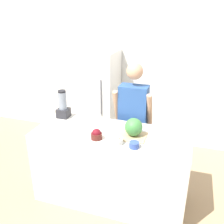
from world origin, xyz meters
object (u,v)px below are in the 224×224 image
object	(u,v)px
refrigerator	(96,99)
bowl_cream	(116,140)
person	(133,121)
watermelon	(134,127)
bowl_cherries	(96,135)
bowl_small_blue	(134,145)
blender	(63,106)

from	to	relation	value
refrigerator	bowl_cream	xyz separation A→B (m)	(0.85, -1.55, 0.16)
person	watermelon	distance (m)	0.63
refrigerator	bowl_cream	bearing A→B (deg)	-61.36
person	bowl_cherries	size ratio (longest dim) A/B	13.22
watermelon	bowl_small_blue	bearing A→B (deg)	-74.66
watermelon	bowl_cherries	xyz separation A→B (m)	(-0.38, -0.19, -0.06)
refrigerator	blender	bearing A→B (deg)	-91.39
bowl_cream	person	bearing A→B (deg)	90.02
bowl_cream	blender	xyz separation A→B (m)	(-0.87, 0.46, 0.11)
bowl_cherries	blender	size ratio (longest dim) A/B	0.34
refrigerator	bowl_small_blue	world-z (taller)	refrigerator
person	watermelon	bearing A→B (deg)	-76.16
bowl_cherries	refrigerator	bearing A→B (deg)	111.93
bowl_cherries	bowl_small_blue	xyz separation A→B (m)	(0.44, -0.06, -0.02)
watermelon	bowl_small_blue	size ratio (longest dim) A/B	1.91
watermelon	blender	distance (m)	1.04
person	bowl_cherries	bearing A→B (deg)	-107.15
blender	bowl_cream	bearing A→B (deg)	-27.58
person	bowl_cherries	distance (m)	0.81
person	bowl_cream	distance (m)	0.81
bowl_cream	bowl_small_blue	distance (m)	0.21
refrigerator	bowl_small_blue	distance (m)	1.90
watermelon	bowl_small_blue	world-z (taller)	watermelon
person	bowl_cherries	xyz separation A→B (m)	(-0.24, -0.76, 0.14)
watermelon	blender	xyz separation A→B (m)	(-1.02, 0.24, 0.04)
bowl_small_blue	refrigerator	bearing A→B (deg)	123.84
refrigerator	bowl_cream	world-z (taller)	refrigerator
watermelon	bowl_small_blue	xyz separation A→B (m)	(0.07, -0.24, -0.08)
watermelon	refrigerator	bearing A→B (deg)	126.62
bowl_small_blue	blender	distance (m)	1.19
bowl_small_blue	blender	xyz separation A→B (m)	(-1.08, 0.48, 0.12)
bowl_cherries	blender	xyz separation A→B (m)	(-0.64, 0.42, 0.10)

